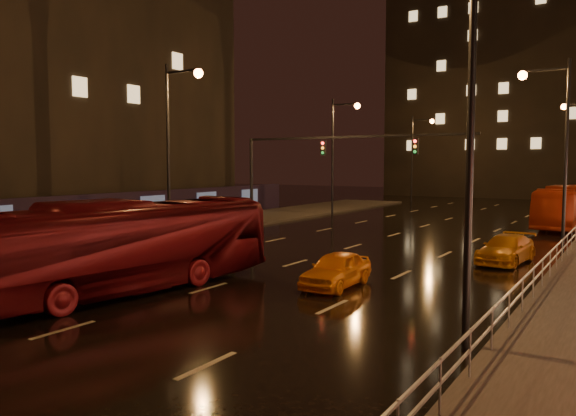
{
  "coord_description": "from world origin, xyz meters",
  "views": [
    {
      "loc": [
        12.94,
        -11.3,
        4.45
      ],
      "look_at": [
        -0.2,
        9.71,
        2.5
      ],
      "focal_mm": 35.0,
      "sensor_mm": 36.0,
      "label": 1
    }
  ],
  "objects": [
    {
      "name": "taxi_far",
      "position": [
        8.0,
        15.16,
        0.62
      ],
      "size": [
        2.19,
        4.45,
        1.24
      ],
      "primitive_type": "imported",
      "rotation": [
        0.0,
        0.0,
        -0.11
      ],
      "color": "orange",
      "rests_on": "ground"
    },
    {
      "name": "bus_red",
      "position": [
        -2.03,
        2.0,
        1.61
      ],
      "size": [
        4.14,
        11.82,
        3.22
      ],
      "primitive_type": "imported",
      "rotation": [
        0.0,
        0.0,
        -0.13
      ],
      "color": "maroon",
      "rests_on": "ground"
    },
    {
      "name": "pedestrian_b",
      "position": [
        -11.61,
        5.63,
        1.13
      ],
      "size": [
        0.77,
        0.97,
        1.96
      ],
      "primitive_type": "imported",
      "rotation": [
        0.0,
        0.0,
        1.54
      ],
      "color": "black",
      "rests_on": "sidewalk_left"
    },
    {
      "name": "bus_curb",
      "position": [
        9.0,
        31.88,
        1.49
      ],
      "size": [
        3.69,
        10.91,
        2.98
      ],
      "primitive_type": "imported",
      "rotation": [
        0.0,
        0.0,
        -0.11
      ],
      "color": "#A72A10",
      "rests_on": "ground"
    },
    {
      "name": "taxi_near",
      "position": [
        3.79,
        6.63,
        0.64
      ],
      "size": [
        1.62,
        3.78,
        1.27
      ],
      "primitive_type": "imported",
      "rotation": [
        0.0,
        0.0,
        0.03
      ],
      "color": "orange",
      "rests_on": "ground"
    },
    {
      "name": "sidewalk_left",
      "position": [
        -13.5,
        15.0,
        0.07
      ],
      "size": [
        7.0,
        70.0,
        0.15
      ],
      "primitive_type": "cube",
      "color": "#38332D",
      "rests_on": "ground"
    },
    {
      "name": "hoarding_left",
      "position": [
        -17.2,
        12.0,
        1.25
      ],
      "size": [
        0.3,
        46.0,
        2.5
      ],
      "primitive_type": "cube",
      "color": "black",
      "rests_on": "ground"
    },
    {
      "name": "railing_right",
      "position": [
        10.2,
        18.0,
        0.9
      ],
      "size": [
        0.05,
        56.0,
        1.0
      ],
      "color": "#99999E",
      "rests_on": "sidewalk_right"
    },
    {
      "name": "streetlight_right",
      "position": [
        8.92,
        2.0,
        6.43
      ],
      "size": [
        2.64,
        0.5,
        10.0
      ],
      "color": "black",
      "rests_on": "ground"
    },
    {
      "name": "traffic_signal",
      "position": [
        -5.06,
        20.0,
        4.74
      ],
      "size": [
        15.31,
        0.32,
        6.2
      ],
      "color": "black",
      "rests_on": "ground"
    },
    {
      "name": "building_distant",
      "position": [
        4.0,
        72.0,
        18.0
      ],
      "size": [
        44.0,
        16.0,
        36.0
      ],
      "primitive_type": "cube",
      "color": "black",
      "rests_on": "ground"
    },
    {
      "name": "ground",
      "position": [
        0.0,
        20.0,
        0.0
      ],
      "size": [
        140.0,
        140.0,
        0.0
      ],
      "primitive_type": "plane",
      "color": "black",
      "rests_on": "ground"
    }
  ]
}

